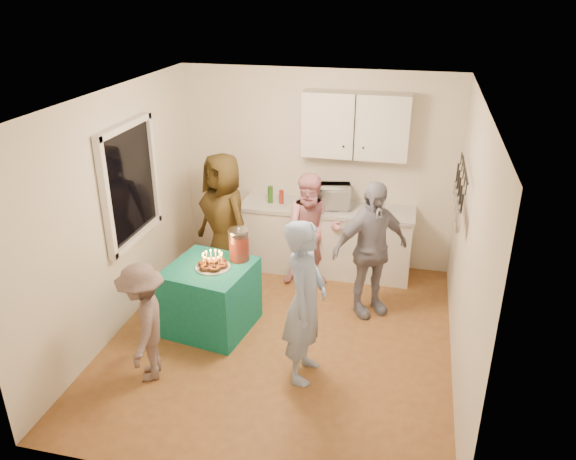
% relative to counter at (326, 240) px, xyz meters
% --- Properties ---
extents(floor, '(4.00, 4.00, 0.00)m').
position_rel_counter_xyz_m(floor, '(-0.20, -1.70, -0.43)').
color(floor, brown).
rests_on(floor, ground).
extents(ceiling, '(4.00, 4.00, 0.00)m').
position_rel_counter_xyz_m(ceiling, '(-0.20, -1.70, 2.17)').
color(ceiling, white).
rests_on(ceiling, floor).
extents(back_wall, '(3.60, 3.60, 0.00)m').
position_rel_counter_xyz_m(back_wall, '(-0.20, 0.30, 0.87)').
color(back_wall, silver).
rests_on(back_wall, floor).
extents(left_wall, '(4.00, 4.00, 0.00)m').
position_rel_counter_xyz_m(left_wall, '(-2.00, -1.70, 0.87)').
color(left_wall, silver).
rests_on(left_wall, floor).
extents(right_wall, '(4.00, 4.00, 0.00)m').
position_rel_counter_xyz_m(right_wall, '(1.60, -1.70, 0.87)').
color(right_wall, silver).
rests_on(right_wall, floor).
extents(window_night, '(0.04, 1.00, 1.20)m').
position_rel_counter_xyz_m(window_night, '(-1.97, -1.40, 1.12)').
color(window_night, black).
rests_on(window_night, left_wall).
extents(counter, '(2.20, 0.58, 0.86)m').
position_rel_counter_xyz_m(counter, '(0.00, 0.00, 0.00)').
color(counter, white).
rests_on(counter, floor).
extents(countertop, '(2.24, 0.62, 0.05)m').
position_rel_counter_xyz_m(countertop, '(0.00, -0.00, 0.46)').
color(countertop, beige).
rests_on(countertop, counter).
extents(upper_cabinet, '(1.30, 0.30, 0.80)m').
position_rel_counter_xyz_m(upper_cabinet, '(0.30, 0.15, 1.52)').
color(upper_cabinet, white).
rests_on(upper_cabinet, back_wall).
extents(pot_rack, '(0.12, 1.00, 0.60)m').
position_rel_counter_xyz_m(pot_rack, '(1.52, -1.00, 1.17)').
color(pot_rack, black).
rests_on(pot_rack, right_wall).
extents(microwave, '(0.58, 0.45, 0.29)m').
position_rel_counter_xyz_m(microwave, '(0.03, 0.00, 0.62)').
color(microwave, white).
rests_on(microwave, countertop).
extents(party_table, '(0.97, 0.97, 0.76)m').
position_rel_counter_xyz_m(party_table, '(-1.01, -1.64, -0.05)').
color(party_table, '#11715E').
rests_on(party_table, floor).
extents(donut_cake, '(0.38, 0.38, 0.18)m').
position_rel_counter_xyz_m(donut_cake, '(-0.96, -1.64, 0.42)').
color(donut_cake, '#381C0C').
rests_on(donut_cake, party_table).
extents(punch_jar, '(0.22, 0.22, 0.34)m').
position_rel_counter_xyz_m(punch_jar, '(-0.74, -1.40, 0.50)').
color(punch_jar, red).
rests_on(punch_jar, party_table).
extents(man_birthday, '(0.42, 0.62, 1.65)m').
position_rel_counter_xyz_m(man_birthday, '(0.17, -2.21, 0.39)').
color(man_birthday, '#93ABD6').
rests_on(man_birthday, floor).
extents(woman_back_left, '(1.00, 0.92, 1.71)m').
position_rel_counter_xyz_m(woman_back_left, '(-1.19, -0.59, 0.42)').
color(woman_back_left, brown).
rests_on(woman_back_left, floor).
extents(woman_back_center, '(0.82, 0.70, 1.46)m').
position_rel_counter_xyz_m(woman_back_center, '(-0.12, -0.39, 0.30)').
color(woman_back_center, pink).
rests_on(woman_back_center, floor).
extents(woman_back_right, '(1.00, 0.87, 1.61)m').
position_rel_counter_xyz_m(woman_back_right, '(0.65, -0.91, 0.38)').
color(woman_back_right, '#101138').
rests_on(woman_back_right, floor).
extents(child_near_left, '(0.67, 0.89, 1.22)m').
position_rel_counter_xyz_m(child_near_left, '(-1.31, -2.58, 0.18)').
color(child_near_left, '#5E4C4B').
rests_on(child_near_left, floor).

